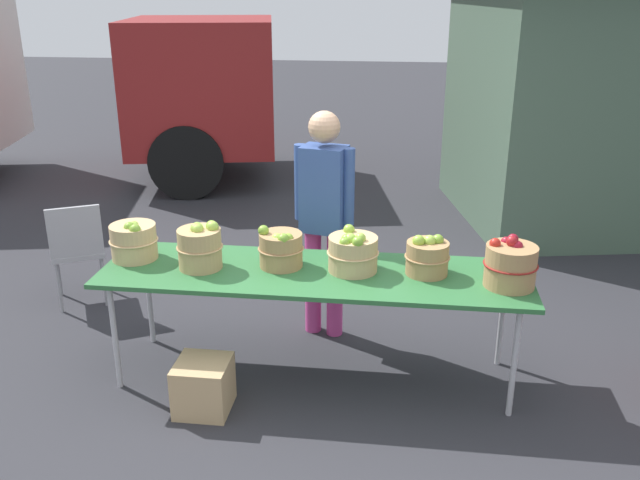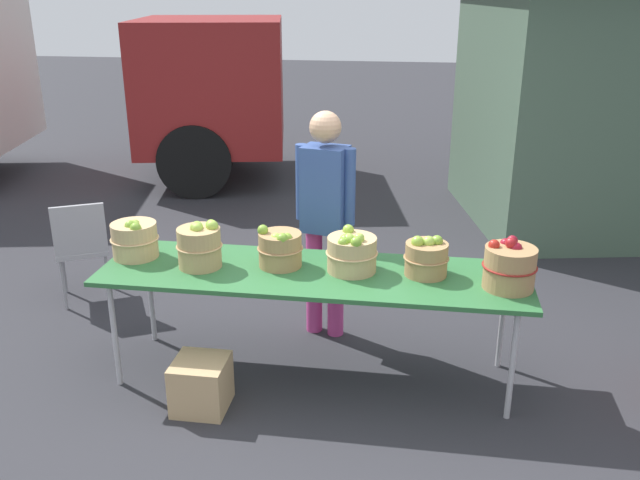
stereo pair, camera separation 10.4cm
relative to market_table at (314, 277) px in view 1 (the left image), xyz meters
The scene contains 12 objects.
ground_plane 0.71m from the market_table, ahead, with size 40.00×40.00×0.00m, color #2D2D33.
market_table is the anchor object (origin of this frame).
apple_basket_green_0 1.21m from the market_table, behind, with size 0.32×0.32×0.27m.
apple_basket_green_1 0.75m from the market_table, behind, with size 0.30×0.30×0.31m.
apple_basket_green_2 0.28m from the market_table, 165.51° to the left, with size 0.29×0.29×0.27m.
apple_basket_green_3 0.29m from the market_table, 10.62° to the left, with size 0.33×0.33×0.27m.
apple_basket_green_4 0.72m from the market_table, ahead, with size 0.28×0.28×0.26m.
apple_basket_red_0 1.20m from the market_table, ahead, with size 0.32×0.32×0.31m.
vendor_adult 0.66m from the market_table, 90.97° to the left, with size 0.43×0.28×1.66m.
food_kiosk 4.67m from the market_table, 54.30° to the left, with size 4.00×3.53×2.74m.
folding_chair 2.19m from the market_table, 157.52° to the left, with size 0.54×0.54×0.86m.
produce_crate 0.95m from the market_table, 142.50° to the right, with size 0.32×0.32×0.32m, color tan.
Camera 1 is at (0.54, -3.90, 2.44)m, focal length 38.17 mm.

